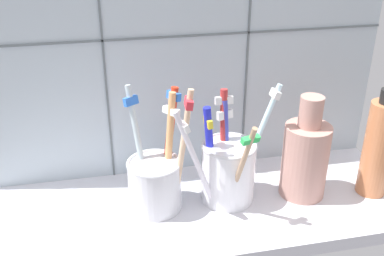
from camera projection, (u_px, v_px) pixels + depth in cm
name	position (u px, v px, depth cm)	size (l,w,h in cm)	color
counter_slab	(194.00, 212.00, 65.83)	(64.00, 22.00, 2.00)	silver
tile_wall_back	(177.00, 44.00, 66.79)	(64.00, 2.20, 45.00)	#B2C1CC
toothbrush_cup_left	(156.00, 179.00, 63.48)	(9.06, 7.92, 18.41)	silver
toothbrush_cup_right	(228.00, 168.00, 65.04)	(15.51, 11.22, 17.50)	white
ceramic_vase	(307.00, 158.00, 65.28)	(6.64, 6.64, 15.60)	tan
soap_bottle	(379.00, 147.00, 65.51)	(4.30, 4.30, 16.45)	#CD7B4D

